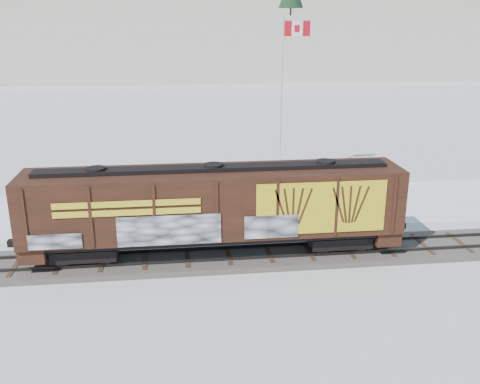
{
  "coord_description": "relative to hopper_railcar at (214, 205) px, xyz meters",
  "views": [
    {
      "loc": [
        -2.31,
        -23.88,
        11.2
      ],
      "look_at": [
        0.95,
        3.0,
        2.48
      ],
      "focal_mm": 40.0,
      "sensor_mm": 36.0,
      "label": 1
    }
  ],
  "objects": [
    {
      "name": "car_silver",
      "position": [
        -7.64,
        5.96,
        -2.15
      ],
      "size": [
        4.21,
        2.46,
        1.35
      ],
      "primitive_type": "imported",
      "rotation": [
        0.0,
        0.0,
        1.34
      ],
      "color": "#9D9FA4",
      "rests_on": "parking_strip"
    },
    {
      "name": "rail_track",
      "position": [
        0.64,
        0.01,
        -2.7
      ],
      "size": [
        50.0,
        3.4,
        0.43
      ],
      "color": "#59544C",
      "rests_on": "ground"
    },
    {
      "name": "car_white",
      "position": [
        0.13,
        5.75,
        -2.16
      ],
      "size": [
        4.17,
        1.97,
        1.32
      ],
      "primitive_type": "imported",
      "rotation": [
        0.0,
        0.0,
        1.72
      ],
      "color": "silver",
      "rests_on": "parking_strip"
    },
    {
      "name": "parking_strip",
      "position": [
        0.64,
        7.51,
        -2.84
      ],
      "size": [
        40.0,
        8.0,
        0.03
      ],
      "primitive_type": "cube",
      "color": "white",
      "rests_on": "ground"
    },
    {
      "name": "hillside",
      "position": [
        0.59,
        139.8,
        11.52
      ],
      "size": [
        360.0,
        110.0,
        93.0
      ],
      "color": "white",
      "rests_on": "ground"
    },
    {
      "name": "car_dark",
      "position": [
        2.91,
        7.18,
        -2.08
      ],
      "size": [
        5.44,
        3.14,
        1.48
      ],
      "primitive_type": "imported",
      "rotation": [
        0.0,
        0.0,
        1.79
      ],
      "color": "#21242A",
      "rests_on": "parking_strip"
    },
    {
      "name": "ground",
      "position": [
        0.64,
        0.01,
        -2.85
      ],
      "size": [
        500.0,
        500.0,
        0.0
      ],
      "primitive_type": "plane",
      "color": "white",
      "rests_on": "ground"
    },
    {
      "name": "flagpole",
      "position": [
        5.67,
        12.29,
        1.35
      ],
      "size": [
        2.3,
        0.9,
        11.38
      ],
      "color": "silver",
      "rests_on": "ground"
    },
    {
      "name": "hopper_railcar",
      "position": [
        0.0,
        0.0,
        0.0
      ],
      "size": [
        17.76,
        3.06,
        4.33
      ],
      "color": "black",
      "rests_on": "rail_track"
    }
  ]
}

